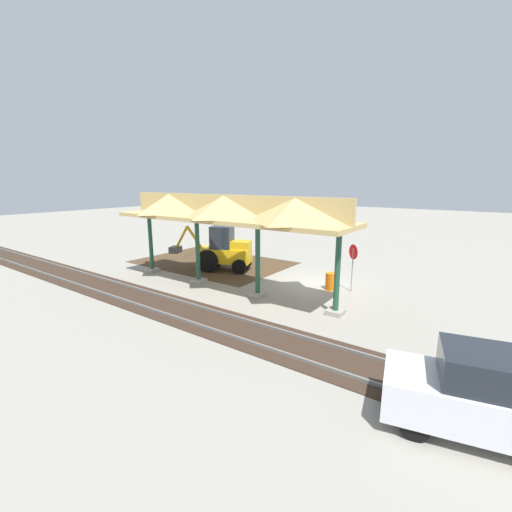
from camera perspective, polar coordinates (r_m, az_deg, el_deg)
ground_plane at (r=19.26m, az=9.93°, el=-4.59°), size 120.00×120.00×0.00m
dirt_work_zone at (r=24.12m, az=-7.23°, el=-1.05°), size 10.26×7.00×0.01m
platform_canopy at (r=17.38m, az=-5.22°, el=7.74°), size 13.37×3.20×4.90m
rail_tracks at (r=13.51m, az=-3.82°, el=-11.79°), size 60.00×2.58×0.15m
stop_sign at (r=17.97m, az=15.86°, el=-0.27°), size 0.62×0.49×2.45m
backhoe at (r=21.71m, az=-5.52°, el=0.89°), size 5.30×3.16×2.82m
dirt_mound at (r=26.33m, az=-9.03°, el=0.02°), size 5.59×5.59×1.48m
distant_parked_car at (r=9.49m, az=34.41°, el=-18.71°), size 4.48×2.61×1.98m
traffic_barrel at (r=18.28m, az=12.38°, el=-4.14°), size 0.56×0.56×0.90m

